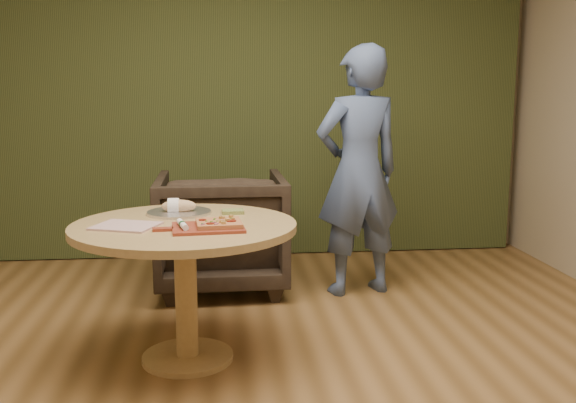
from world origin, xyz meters
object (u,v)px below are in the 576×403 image
at_px(pizza_paddle, 206,228).
at_px(bread_roll, 177,206).
at_px(pedestal_table, 185,249).
at_px(flatbread_pizza, 219,223).
at_px(cutlery_roll, 182,224).
at_px(person_standing, 359,172).
at_px(serving_tray, 179,212).
at_px(armchair, 221,225).

height_order(pizza_paddle, bread_roll, bread_roll).
distance_m(pedestal_table, flatbread_pizza, 0.29).
relative_size(cutlery_roll, bread_roll, 1.02).
distance_m(cutlery_roll, person_standing, 1.70).
height_order(pizza_paddle, flatbread_pizza, flatbread_pizza).
distance_m(pedestal_table, serving_tray, 0.30).
bearing_deg(cutlery_roll, person_standing, 33.93).
bearing_deg(bread_roll, armchair, 76.57).
bearing_deg(person_standing, pizza_paddle, 35.57).
bearing_deg(serving_tray, bread_roll, 180.00).
height_order(flatbread_pizza, cutlery_roll, flatbread_pizza).
xyz_separation_m(serving_tray, person_standing, (1.19, 0.80, 0.11)).
bearing_deg(flatbread_pizza, bread_roll, 119.27).
relative_size(pizza_paddle, armchair, 0.49).
distance_m(bread_roll, person_standing, 1.45).
relative_size(flatbread_pizza, armchair, 0.25).
bearing_deg(pedestal_table, person_standing, 42.84).
relative_size(pizza_paddle, serving_tray, 1.28).
bearing_deg(flatbread_pizza, cutlery_roll, -171.20).
bearing_deg(flatbread_pizza, pedestal_table, 140.51).
xyz_separation_m(pedestal_table, serving_tray, (-0.04, 0.26, 0.15)).
distance_m(pedestal_table, pizza_paddle, 0.25).
bearing_deg(pedestal_table, serving_tray, 98.85).
xyz_separation_m(pizza_paddle, serving_tray, (-0.16, 0.42, -0.00)).
distance_m(flatbread_pizza, cutlery_roll, 0.18).
bearing_deg(cutlery_roll, pizza_paddle, -4.16).
relative_size(bread_roll, armchair, 0.21).
xyz_separation_m(flatbread_pizza, person_standing, (0.97, 1.22, 0.09)).
bearing_deg(pedestal_table, armchair, 81.44).
bearing_deg(armchair, bread_roll, 75.98).
bearing_deg(armchair, pizza_paddle, 86.35).
height_order(pedestal_table, pizza_paddle, pizza_paddle).
height_order(serving_tray, bread_roll, bread_roll).
relative_size(pedestal_table, flatbread_pizza, 4.91).
bearing_deg(armchair, pedestal_table, 80.85).
height_order(pizza_paddle, person_standing, person_standing).
bearing_deg(pedestal_table, flatbread_pizza, -39.49).
bearing_deg(cutlery_roll, flatbread_pizza, -4.56).
distance_m(flatbread_pizza, serving_tray, 0.47).
xyz_separation_m(flatbread_pizza, serving_tray, (-0.22, 0.41, -0.02)).
relative_size(serving_tray, bread_roll, 1.84).
height_order(pizza_paddle, cutlery_roll, cutlery_roll).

